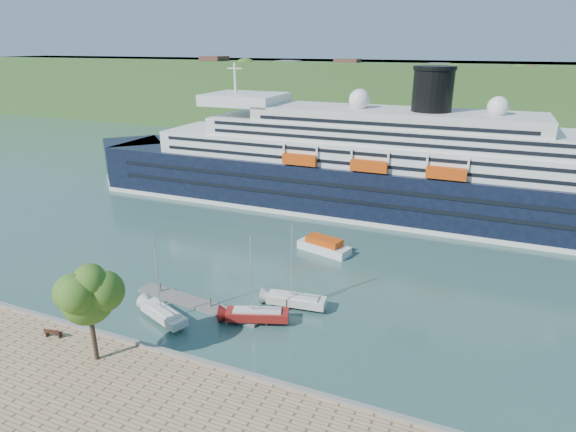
# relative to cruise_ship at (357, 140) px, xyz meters

# --- Properties ---
(ground) EXTENTS (400.00, 400.00, 0.00)m
(ground) POSITION_rel_cruise_ship_xyz_m (-6.32, -53.03, -13.33)
(ground) COLOR #2A4C49
(ground) RESTS_ON ground
(far_hillside) EXTENTS (400.00, 50.00, 24.00)m
(far_hillside) POSITION_rel_cruise_ship_xyz_m (-6.32, 91.97, -1.33)
(far_hillside) COLOR #375923
(far_hillside) RESTS_ON ground
(quay_coping) EXTENTS (220.00, 0.50, 0.30)m
(quay_coping) POSITION_rel_cruise_ship_xyz_m (-6.32, -53.23, -12.18)
(quay_coping) COLOR slate
(quay_coping) RESTS_ON promenade
(cruise_ship) EXTENTS (118.87, 18.23, 26.66)m
(cruise_ship) POSITION_rel_cruise_ship_xyz_m (0.00, 0.00, 0.00)
(cruise_ship) COLOR black
(cruise_ship) RESTS_ON ground
(park_bench) EXTENTS (1.90, 1.11, 1.14)m
(park_bench) POSITION_rel_cruise_ship_xyz_m (-17.05, -55.58, -11.76)
(park_bench) COLOR #4B2315
(park_bench) RESTS_ON promenade
(promenade_tree) EXTENTS (6.52, 6.52, 10.79)m
(promenade_tree) POSITION_rel_cruise_ship_xyz_m (-10.11, -56.75, -6.94)
(promenade_tree) COLOR #305616
(promenade_tree) RESTS_ON promenade
(floating_pontoon) EXTENTS (17.75, 3.84, 0.39)m
(floating_pontoon) POSITION_rel_cruise_ship_xyz_m (-7.75, -42.73, -13.14)
(floating_pontoon) COLOR slate
(floating_pontoon) RESTS_ON ground
(sailboat_white_near) EXTENTS (7.85, 4.71, 9.82)m
(sailboat_white_near) POSITION_rel_cruise_ship_xyz_m (-9.20, -47.42, -8.42)
(sailboat_white_near) COLOR silver
(sailboat_white_near) RESTS_ON ground
(sailboat_red) EXTENTS (8.09, 4.73, 10.10)m
(sailboat_red) POSITION_rel_cruise_ship_xyz_m (0.72, -43.41, -8.28)
(sailboat_red) COLOR maroon
(sailboat_red) RESTS_ON ground
(sailboat_white_far) EXTENTS (8.01, 3.09, 10.08)m
(sailboat_white_far) POSITION_rel_cruise_ship_xyz_m (3.57, -38.65, -8.29)
(sailboat_white_far) COLOR silver
(sailboat_white_far) RESTS_ON ground
(tender_launch) EXTENTS (8.74, 4.86, 2.29)m
(tender_launch) POSITION_rel_cruise_ship_xyz_m (1.25, -21.62, -12.19)
(tender_launch) COLOR #C5400B
(tender_launch) RESTS_ON ground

